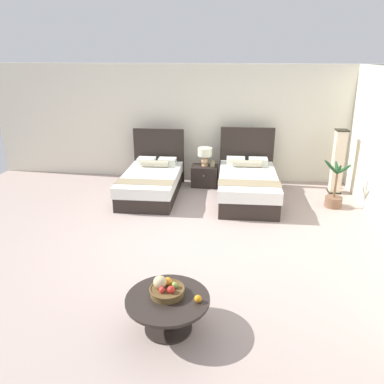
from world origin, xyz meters
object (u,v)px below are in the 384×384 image
object	(u,v)px
bed_near_corner	(247,184)
floor_lamp_corner	(338,162)
table_lamp	(205,154)
coffee_table	(168,306)
fruit_bowl	(166,289)
loose_orange	(198,299)
bed_near_window	(152,182)
vase	(212,163)
loose_apple	(158,280)
potted_palm	(334,196)
nightstand	(205,176)

from	to	relation	value
bed_near_corner	floor_lamp_corner	distance (m)	2.05
bed_near_corner	floor_lamp_corner	world-z (taller)	floor_lamp_corner
table_lamp	coffee_table	world-z (taller)	table_lamp
fruit_bowl	loose_orange	world-z (taller)	fruit_bowl
bed_near_window	bed_near_corner	world-z (taller)	bed_near_corner
fruit_bowl	loose_orange	distance (m)	0.37
vase	loose_apple	bearing A→B (deg)	-94.00
bed_near_window	table_lamp	size ratio (longest dim) A/B	4.97
bed_near_corner	potted_palm	distance (m)	1.73
coffee_table	potted_palm	bearing A→B (deg)	56.01
loose_apple	loose_orange	distance (m)	0.59
bed_near_window	coffee_table	world-z (taller)	bed_near_window
bed_near_window	loose_apple	distance (m)	4.00
floor_lamp_corner	potted_palm	world-z (taller)	floor_lamp_corner
bed_near_corner	loose_apple	bearing A→B (deg)	-105.82
loose_orange	floor_lamp_corner	world-z (taller)	floor_lamp_corner
floor_lamp_corner	coffee_table	bearing A→B (deg)	-120.86
vase	loose_apple	size ratio (longest dim) A/B	2.02
nightstand	loose_orange	bearing A→B (deg)	-85.85
bed_near_window	bed_near_corner	xyz separation A→B (m)	(2.04, -0.00, 0.02)
nightstand	fruit_bowl	bearing A→B (deg)	-90.04
nightstand	vase	size ratio (longest dim) A/B	3.87
bed_near_window	fruit_bowl	size ratio (longest dim) A/B	5.30
loose_apple	potted_palm	bearing A→B (deg)	52.40
bed_near_window	vase	bearing A→B (deg)	28.56
coffee_table	loose_apple	size ratio (longest dim) A/B	12.20
table_lamp	loose_apple	xyz separation A→B (m)	(-0.14, -4.63, -0.31)
loose_orange	nightstand	bearing A→B (deg)	94.15
bed_near_window	loose_apple	bearing A→B (deg)	-76.49
table_lamp	fruit_bowl	size ratio (longest dim) A/B	1.07
loose_orange	floor_lamp_corner	distance (m)	5.44
bed_near_corner	vase	world-z (taller)	bed_near_corner
fruit_bowl	potted_palm	world-z (taller)	potted_palm
bed_near_window	bed_near_corner	distance (m)	2.04
table_lamp	coffee_table	distance (m)	4.93
nightstand	table_lamp	size ratio (longest dim) A/B	1.42
floor_lamp_corner	loose_apple	bearing A→B (deg)	-123.83
bed_near_corner	loose_apple	xyz separation A→B (m)	(-1.10, -3.89, 0.12)
coffee_table	table_lamp	bearing A→B (deg)	90.26
fruit_bowl	floor_lamp_corner	world-z (taller)	floor_lamp_corner
loose_apple	potted_palm	xyz separation A→B (m)	(2.81, 3.65, -0.21)
fruit_bowl	coffee_table	bearing A→B (deg)	-66.92
vase	potted_palm	distance (m)	2.67
fruit_bowl	bed_near_corner	bearing A→B (deg)	76.79
vase	loose_orange	distance (m)	4.89
table_lamp	fruit_bowl	xyz separation A→B (m)	(-0.00, -4.85, -0.28)
fruit_bowl	loose_orange	xyz separation A→B (m)	(0.36, -0.09, -0.03)
loose_orange	potted_palm	world-z (taller)	potted_palm
vase	floor_lamp_corner	xyz separation A→B (m)	(2.70, -0.07, 0.15)
nightstand	table_lamp	xyz separation A→B (m)	(-0.00, 0.02, 0.52)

